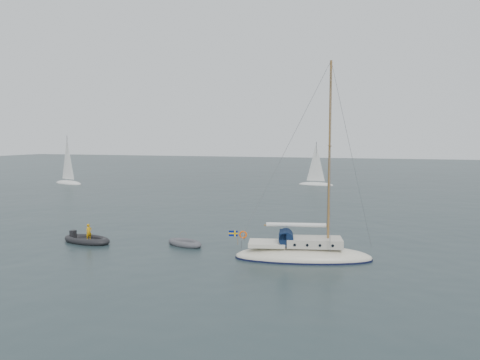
% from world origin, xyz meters
% --- Properties ---
extents(ground, '(300.00, 300.00, 0.00)m').
position_xyz_m(ground, '(0.00, 0.00, 0.00)').
color(ground, black).
rests_on(ground, ground).
extents(sailboat, '(9.26, 2.77, 13.19)m').
position_xyz_m(sailboat, '(3.28, -1.56, 1.00)').
color(sailboat, beige).
rests_on(sailboat, ground).
extents(dinghy, '(3.04, 1.37, 0.44)m').
position_xyz_m(dinghy, '(-5.62, -0.41, 0.19)').
color(dinghy, '#4C4C51').
rests_on(dinghy, ground).
extents(rib, '(4.14, 1.88, 1.45)m').
position_xyz_m(rib, '(-13.03, -1.77, 0.24)').
color(rib, black).
rests_on(rib, ground).
extents(distant_yacht_a, '(6.51, 3.47, 8.62)m').
position_xyz_m(distant_yacht_a, '(-43.58, 34.98, 3.68)').
color(distant_yacht_a, silver).
rests_on(distant_yacht_a, ground).
extents(distant_yacht_c, '(5.71, 3.05, 7.57)m').
position_xyz_m(distant_yacht_c, '(-3.32, 45.73, 3.24)').
color(distant_yacht_c, silver).
rests_on(distant_yacht_c, ground).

